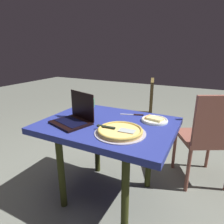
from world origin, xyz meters
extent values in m
plane|color=slate|center=(0.00, 0.00, 0.00)|extent=(12.00, 12.00, 0.00)
cube|color=navy|center=(0.00, 0.00, 0.70)|extent=(1.08, 0.81, 0.05)
cylinder|color=#2E3212|center=(-0.29, -0.29, 0.34)|extent=(0.06, 0.06, 0.68)
cylinder|color=#2E3212|center=(0.29, -0.29, 0.34)|extent=(0.06, 0.06, 0.68)
cylinder|color=#2E3212|center=(-0.29, 0.29, 0.34)|extent=(0.06, 0.06, 0.68)
cylinder|color=#2E3212|center=(0.29, 0.29, 0.34)|extent=(0.06, 0.06, 0.68)
cube|color=black|center=(-0.26, -0.17, 0.74)|extent=(0.35, 0.32, 0.02)
cube|color=black|center=(-0.26, -0.17, 0.75)|extent=(0.29, 0.22, 0.00)
cube|color=black|center=(-0.22, -0.05, 0.86)|extent=(0.28, 0.10, 0.23)
cube|color=silver|center=(-0.22, -0.05, 0.86)|extent=(0.25, 0.08, 0.20)
cylinder|color=white|center=(0.34, 0.20, 0.74)|extent=(0.22, 0.22, 0.01)
torus|color=silver|center=(0.34, 0.20, 0.75)|extent=(0.21, 0.21, 0.01)
cube|color=#DFC180|center=(0.34, 0.20, 0.75)|extent=(0.15, 0.11, 0.02)
cube|color=tan|center=(0.27, 0.22, 0.75)|extent=(0.03, 0.09, 0.03)
cylinder|color=#9894A6|center=(0.18, -0.15, 0.73)|extent=(0.37, 0.37, 0.01)
cylinder|color=#DEB364|center=(0.18, -0.15, 0.74)|extent=(0.32, 0.32, 0.02)
torus|color=#B69843|center=(0.18, -0.15, 0.75)|extent=(0.33, 0.33, 0.02)
cube|color=#A7B2B2|center=(0.23, -0.15, 0.76)|extent=(0.12, 0.08, 0.00)
cube|color=black|center=(0.07, -0.16, 0.76)|extent=(0.15, 0.03, 0.01)
cube|color=#B2B2BC|center=(0.08, 0.26, 0.73)|extent=(0.16, 0.06, 0.00)
cube|color=black|center=(0.17, 0.29, 0.73)|extent=(0.09, 0.04, 0.01)
cylinder|color=#428B60|center=(-0.38, 0.32, 0.77)|extent=(0.08, 0.08, 0.09)
cylinder|color=#503318|center=(-0.38, 0.32, 0.80)|extent=(0.07, 0.07, 0.01)
cube|color=brown|center=(-0.10, 0.96, 0.46)|extent=(0.51, 0.51, 0.04)
cube|color=brown|center=(0.08, 1.00, 0.72)|extent=(0.14, 0.39, 0.47)
cylinder|color=brown|center=(-0.33, 1.09, 0.22)|extent=(0.03, 0.03, 0.44)
cylinder|color=brown|center=(-0.24, 0.72, 0.22)|extent=(0.03, 0.03, 0.44)
cylinder|color=brown|center=(0.03, 1.19, 0.22)|extent=(0.03, 0.03, 0.44)
cylinder|color=brown|center=(0.13, 0.82, 0.22)|extent=(0.03, 0.03, 0.44)
cube|color=brown|center=(0.72, 0.65, 0.47)|extent=(0.58, 0.58, 0.04)
cube|color=brown|center=(0.81, 0.48, 0.72)|extent=(0.38, 0.23, 0.46)
cylinder|color=brown|center=(0.80, 0.91, 0.22)|extent=(0.03, 0.03, 0.45)
cylinder|color=brown|center=(0.46, 0.73, 0.22)|extent=(0.03, 0.03, 0.45)
cylinder|color=brown|center=(0.64, 0.39, 0.22)|extent=(0.03, 0.03, 0.45)
camera|label=1|loc=(0.71, -1.33, 1.31)|focal=31.28mm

